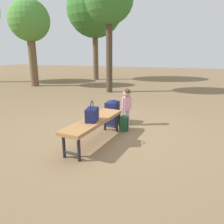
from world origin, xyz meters
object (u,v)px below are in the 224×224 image
backpack_large (112,111)px  tree_back (95,9)px  tree_near (109,0)px  handbag (92,114)px  park_bench (94,123)px  child_standing (127,101)px  tree_mid (29,22)px  backpack_small (124,122)px

backpack_large → tree_back: 9.10m
tree_near → tree_back: (3.70, 2.14, 0.42)m
tree_near → handbag: bearing=-163.9°
park_bench → child_standing: (1.16, -0.30, 0.16)m
child_standing → tree_mid: size_ratio=0.21×
backpack_large → tree_back: size_ratio=0.11×
park_bench → tree_back: size_ratio=0.30×
handbag → tree_back: 10.11m
child_standing → tree_near: (3.89, 1.77, 2.92)m
tree_near → tree_mid: (0.40, 3.99, -0.56)m
tree_back → park_bench: bearing=-157.5°
backpack_large → tree_near: 5.20m
tree_near → tree_mid: size_ratio=1.14×
backpack_large → tree_mid: 7.36m
park_bench → backpack_large: size_ratio=2.79×
tree_near → backpack_small: bearing=-156.8°
tree_mid → tree_back: 3.91m
park_bench → child_standing: 1.21m
handbag → backpack_small: 1.04m
tree_near → tree_back: 4.30m
child_standing → backpack_large: child_standing is taller
park_bench → tree_mid: 8.12m
park_bench → handbag: (-0.08, -0.01, 0.18)m
child_standing → tree_mid: (4.29, 5.76, 2.35)m
backpack_small → tree_near: bearing=23.2°
park_bench → tree_mid: size_ratio=0.42×
backpack_large → tree_near: bearing=20.3°
tree_near → tree_back: bearing=30.1°
backpack_large → tree_back: (7.56, 3.57, 3.60)m
park_bench → backpack_large: backpack_large is taller
backpack_large → handbag: bearing=-177.4°
handbag → child_standing: 1.28m
backpack_large → backpack_small: backpack_large is taller
backpack_large → park_bench: bearing=-177.6°
backpack_small → tree_back: tree_back is taller
handbag → backpack_large: (1.28, 0.06, -0.28)m
tree_mid → tree_near: bearing=-95.7°
backpack_large → backpack_small: (-0.38, -0.39, -0.12)m
tree_mid → park_bench: bearing=-134.9°
child_standing → tree_back: tree_back is taller
handbag → tree_near: size_ratio=0.08×
tree_near → child_standing: bearing=-155.5°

